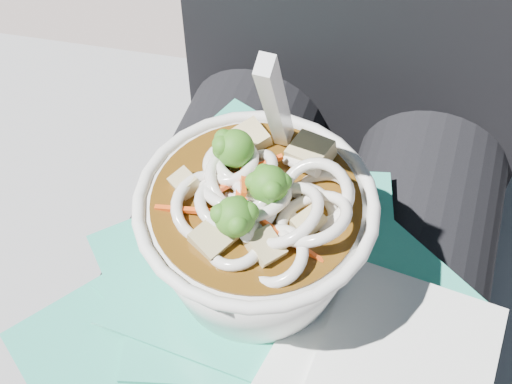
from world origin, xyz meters
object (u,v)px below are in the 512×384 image
(lap, at_px, (280,335))
(plastic_bag, at_px, (255,277))
(person_body, at_px, (310,236))
(stone_ledge, at_px, (306,340))
(udon_bowl, at_px, (257,228))

(lap, distance_m, plastic_bag, 0.09)
(plastic_bag, bearing_deg, person_body, 75.78)
(stone_ledge, height_order, lap, lap)
(stone_ledge, height_order, person_body, person_body)
(lap, bearing_deg, plastic_bag, 174.99)
(lap, distance_m, person_body, 0.09)
(plastic_bag, bearing_deg, udon_bowl, -13.46)
(lap, xyz_separation_m, person_body, (-0.00, 0.09, 0.02))
(lap, bearing_deg, person_body, 90.00)
(stone_ledge, relative_size, lap, 2.08)
(person_body, relative_size, plastic_bag, 2.89)
(person_body, xyz_separation_m, plastic_bag, (-0.02, -0.09, 0.06))
(stone_ledge, relative_size, udon_bowl, 4.80)
(person_body, bearing_deg, plastic_bag, -104.22)
(lap, relative_size, plastic_bag, 1.36)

